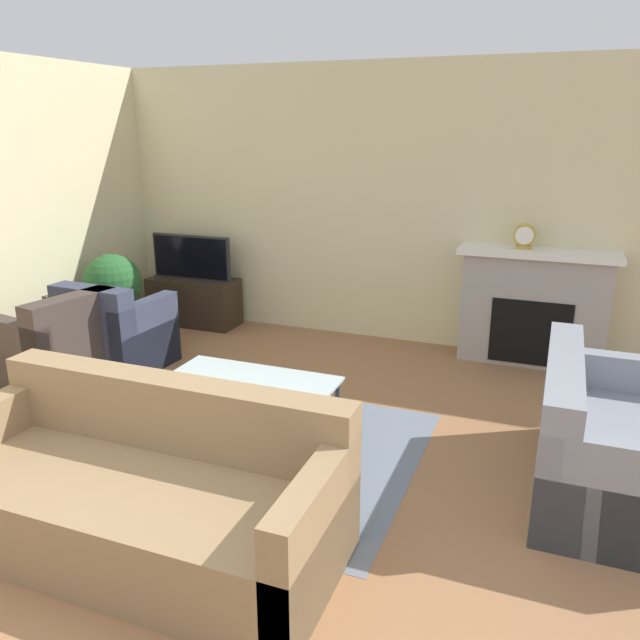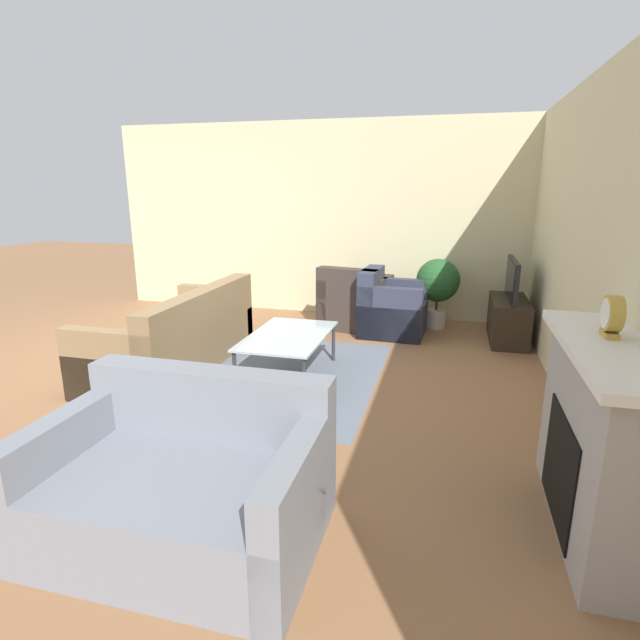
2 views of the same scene
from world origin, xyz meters
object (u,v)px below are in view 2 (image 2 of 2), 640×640
(coffee_table, at_px, (288,338))
(potted_plant, at_px, (438,284))
(couch_loveseat, at_px, (185,486))
(couch_sectional, at_px, (177,340))
(armchair_by_window, at_px, (355,304))
(mantel_clock, at_px, (612,315))
(armchair_accent, at_px, (390,311))
(tv, at_px, (512,280))

(coffee_table, height_order, potted_plant, potted_plant)
(couch_loveseat, xyz_separation_m, coffee_table, (-2.34, -0.20, 0.11))
(couch_sectional, bearing_deg, coffee_table, 91.42)
(armchair_by_window, height_order, mantel_clock, mantel_clock)
(coffee_table, bearing_deg, mantel_clock, 55.22)
(coffee_table, distance_m, potted_plant, 2.55)
(couch_sectional, distance_m, coffee_table, 1.20)
(couch_sectional, height_order, armchair_accent, same)
(couch_loveseat, bearing_deg, tv, 64.25)
(tv, height_order, couch_loveseat, tv)
(armchair_by_window, relative_size, coffee_table, 0.79)
(armchair_by_window, distance_m, mantel_clock, 4.18)
(couch_sectional, bearing_deg, couch_loveseat, 31.08)
(coffee_table, xyz_separation_m, mantel_clock, (1.60, 2.31, 0.78))
(armchair_accent, xyz_separation_m, coffee_table, (1.72, -0.78, 0.09))
(tv, distance_m, potted_plant, 0.95)
(tv, distance_m, armchair_by_window, 1.97)
(armchair_accent, bearing_deg, couch_loveseat, 174.45)
(couch_loveseat, bearing_deg, couch_sectional, 121.08)
(tv, bearing_deg, coffee_table, -50.66)
(couch_loveseat, height_order, coffee_table, couch_loveseat)
(couch_sectional, bearing_deg, armchair_by_window, 143.26)
(potted_plant, bearing_deg, couch_sectional, -49.13)
(tv, xyz_separation_m, armchair_accent, (0.08, -1.41, -0.45))
(tv, relative_size, couch_loveseat, 0.64)
(couch_loveseat, relative_size, potted_plant, 1.57)
(tv, distance_m, mantel_clock, 3.43)
(armchair_by_window, distance_m, armchair_accent, 0.55)
(armchair_accent, height_order, potted_plant, potted_plant)
(coffee_table, bearing_deg, couch_loveseat, 4.82)
(couch_sectional, bearing_deg, tv, 118.34)
(tv, height_order, coffee_table, tv)
(couch_loveseat, relative_size, armchair_by_window, 1.52)
(couch_sectional, height_order, couch_loveseat, same)
(tv, bearing_deg, armchair_accent, -86.68)
(armchair_accent, distance_m, coffee_table, 1.89)
(couch_loveseat, distance_m, coffee_table, 2.35)
(coffee_table, relative_size, potted_plant, 1.30)
(potted_plant, distance_m, mantel_clock, 3.93)
(mantel_clock, bearing_deg, coffee_table, -124.78)
(armchair_by_window, height_order, coffee_table, armchair_by_window)
(tv, bearing_deg, couch_loveseat, -25.75)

